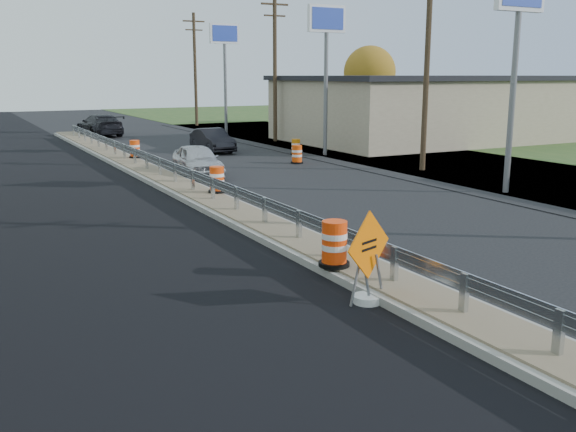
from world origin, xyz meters
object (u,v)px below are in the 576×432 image
barrel_shoulder_mid (296,147)px  car_dark_mid (212,140)px  barrel_shoulder_near (297,155)px  car_dark_far (100,125)px  caution_sign (368,280)px  barrel_median_near (334,245)px  barrel_median_mid (217,180)px  barrel_median_far (135,149)px  car_silver (198,160)px

barrel_shoulder_mid → car_dark_mid: (-3.53, 3.50, 0.25)m
barrel_shoulder_near → car_dark_far: bearing=105.4°
caution_sign → barrel_shoulder_near: (8.46, 18.20, -0.03)m
barrel_median_near → car_dark_far: car_dark_far is taller
barrel_shoulder_near → car_dark_mid: (-1.89, 6.60, 0.23)m
barrel_median_near → barrel_median_mid: barrel_median_near is taller
barrel_median_near → barrel_shoulder_mid: 21.83m
barrel_median_near → barrel_shoulder_near: size_ratio=1.11×
car_dark_far → barrel_median_far: bearing=78.7°
barrel_median_mid → barrel_shoulder_mid: 13.19m
barrel_shoulder_near → car_dark_mid: size_ratio=0.23×
barrel_median_near → barrel_median_mid: 9.64m
barrel_median_mid → barrel_shoulder_near: (7.01, 6.85, -0.24)m
car_dark_mid → barrel_median_far: bearing=-154.5°
caution_sign → barrel_median_mid: bearing=62.3°
barrel_median_near → car_dark_mid: car_dark_mid is taller
barrel_median_mid → car_dark_mid: (5.12, 13.46, -0.01)m
barrel_median_mid → car_dark_far: bearing=86.6°
caution_sign → barrel_shoulder_near: size_ratio=2.02×
caution_sign → car_dark_mid: (6.57, 24.80, 0.19)m
barrel_shoulder_near → car_silver: size_ratio=0.23×
car_dark_mid → barrel_median_mid: bearing=-110.5°
caution_sign → barrel_shoulder_mid: size_ratio=2.12×
barrel_median_near → barrel_shoulder_mid: (9.75, 19.53, -0.30)m
caution_sign → barrel_median_far: bearing=65.9°
car_silver → barrel_shoulder_mid: bearing=37.0°
barrel_shoulder_mid → car_dark_mid: car_dark_mid is taller
caution_sign → barrel_shoulder_near: bearing=44.6°
barrel_median_mid → car_dark_far: 26.60m
barrel_shoulder_mid → caution_sign: bearing=-115.4°
barrel_median_near → car_silver: car_silver is taller
barrel_shoulder_near → car_silver: 5.95m
caution_sign → car_dark_far: (3.03, 37.89, 0.31)m
barrel_median_near → car_silver: 15.13m
caution_sign → car_silver: size_ratio=0.46×
barrel_shoulder_near → barrel_shoulder_mid: bearing=62.1°
barrel_median_mid → barrel_median_far: barrel_median_mid is taller
barrel_shoulder_mid → barrel_median_near: bearing=-116.5°
caution_sign → barrel_shoulder_mid: caution_sign is taller
barrel_median_near → barrel_median_mid: size_ratio=1.08×
caution_sign → barrel_median_far: size_ratio=2.08×
barrel_median_near → car_dark_mid: bearing=74.9°
barrel_median_mid → barrel_median_far: 11.05m
car_silver → car_dark_far: bearing=94.3°
car_silver → barrel_median_near: bearing=-93.7°
barrel_shoulder_near → car_dark_mid: car_dark_mid is taller
barrel_median_mid → barrel_median_near: bearing=-96.6°
car_silver → barrel_median_far: bearing=107.6°
barrel_median_mid → caution_sign: bearing=-97.3°
caution_sign → barrel_median_far: 22.44m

